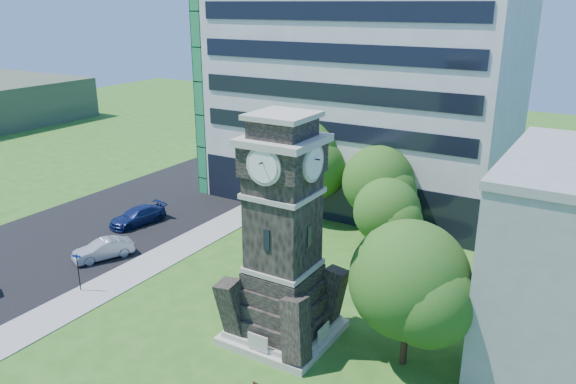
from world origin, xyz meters
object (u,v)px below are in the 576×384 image
Objects in this scene: car_street_mid at (103,249)px; clock_tower at (283,246)px; car_street_north at (138,216)px; street_sign at (78,268)px.

clock_tower is at bearing 17.81° from car_street_mid.
car_street_north reaches higher than car_street_mid.
car_street_north is (-18.65, 7.63, -4.59)m from clock_tower.
street_sign is (-13.48, -2.41, -3.68)m from clock_tower.
street_sign is at bearing -169.88° from clock_tower.
car_street_mid is at bearing 108.29° from street_sign.
street_sign reaches higher than car_street_mid.
street_sign is (5.17, -10.04, 0.90)m from car_street_north.
clock_tower reaches higher than street_sign.
clock_tower is 20.67m from car_street_north.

